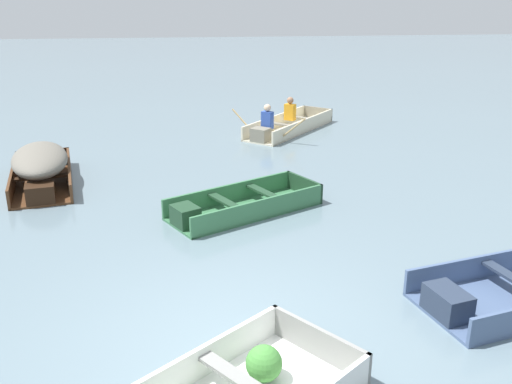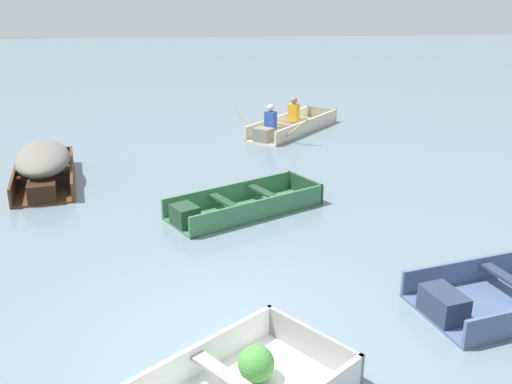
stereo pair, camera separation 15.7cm
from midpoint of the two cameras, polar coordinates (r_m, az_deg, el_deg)
name	(u,v)px [view 2 (the right image)]	position (r m, az deg, el deg)	size (l,w,h in m)	color
ground_plane	(231,340)	(6.63, -1.81, -14.58)	(80.00, 80.00, 0.00)	slate
skiff_dark_varnish_near_moored	(43,163)	(12.07, -20.20, 2.75)	(1.63, 2.85, 0.77)	#4C2D19
skiff_green_far_moored	(239,206)	(9.94, -1.29, -1.43)	(2.88, 2.21, 0.37)	#387047
rowboat_cream_with_crew	(289,125)	(15.51, 3.64, 6.66)	(3.03, 3.20, 0.93)	beige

